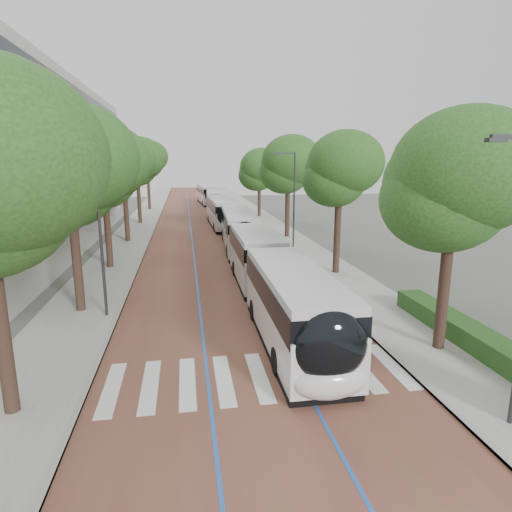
{
  "coord_description": "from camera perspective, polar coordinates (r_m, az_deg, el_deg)",
  "views": [
    {
      "loc": [
        -2.17,
        -12.57,
        7.47
      ],
      "look_at": [
        1.54,
        9.69,
        2.4
      ],
      "focal_mm": 30.0,
      "sensor_mm": 36.0,
      "label": 1
    }
  ],
  "objects": [
    {
      "name": "bus_queued_1",
      "position": [
        49.04,
        -4.56,
        5.78
      ],
      "size": [
        2.83,
        12.46,
        3.2
      ],
      "rotation": [
        0.0,
        0.0,
        0.02
      ],
      "color": "silver",
      "rests_on": "ground"
    },
    {
      "name": "sidewalk_right",
      "position": [
        53.96,
        0.95,
        4.77
      ],
      "size": [
        4.0,
        140.0,
        0.12
      ],
      "primitive_type": "cube",
      "color": "gray",
      "rests_on": "ground"
    },
    {
      "name": "kerb_left",
      "position": [
        53.2,
        -13.11,
        4.32
      ],
      "size": [
        0.2,
        140.0,
        0.14
      ],
      "primitive_type": "cube",
      "color": "gray",
      "rests_on": "ground"
    },
    {
      "name": "bus_queued_2",
      "position": [
        62.15,
        -5.38,
        7.21
      ],
      "size": [
        3.16,
        12.51,
        3.2
      ],
      "rotation": [
        0.0,
        0.0,
        -0.05
      ],
      "color": "silver",
      "rests_on": "ground"
    },
    {
      "name": "lane_line_right",
      "position": [
        53.22,
        -5.33,
        4.56
      ],
      "size": [
        0.12,
        126.0,
        0.01
      ],
      "primitive_type": "cube",
      "color": "blue",
      "rests_on": "road"
    },
    {
      "name": "lane_line_left",
      "position": [
        53.09,
        -8.79,
        4.45
      ],
      "size": [
        0.12,
        126.0,
        0.01
      ],
      "primitive_type": "cube",
      "color": "blue",
      "rests_on": "road"
    },
    {
      "name": "lead_bus",
      "position": [
        21.04,
        2.48,
        -3.47
      ],
      "size": [
        2.64,
        18.41,
        3.2
      ],
      "rotation": [
        0.0,
        0.0,
        -0.01
      ],
      "color": "black",
      "rests_on": "ground"
    },
    {
      "name": "lamp_post_left",
      "position": [
        21.2,
        -20.04,
        2.8
      ],
      "size": [
        0.14,
        0.14,
        8.0
      ],
      "primitive_type": "cylinder",
      "color": "#2F2F31",
      "rests_on": "sidewalk_left"
    },
    {
      "name": "road",
      "position": [
        53.14,
        -7.06,
        4.49
      ],
      "size": [
        11.0,
        140.0,
        0.02
      ],
      "primitive_type": "cube",
      "color": "brown",
      "rests_on": "ground"
    },
    {
      "name": "streetlight_far",
      "position": [
        35.76,
        4.84,
        8.37
      ],
      "size": [
        1.82,
        0.2,
        8.0
      ],
      "color": "#2F2F31",
      "rests_on": "sidewalk_right"
    },
    {
      "name": "sidewalk_left",
      "position": [
        53.35,
        -15.15,
        4.24
      ],
      "size": [
        4.0,
        140.0,
        0.12
      ],
      "primitive_type": "cube",
      "color": "gray",
      "rests_on": "ground"
    },
    {
      "name": "bus_queued_0",
      "position": [
        36.56,
        -2.25,
        3.45
      ],
      "size": [
        3.08,
        12.5,
        3.2
      ],
      "rotation": [
        0.0,
        0.0,
        -0.05
      ],
      "color": "silver",
      "rests_on": "ground"
    },
    {
      "name": "bus_queued_3",
      "position": [
        75.21,
        -6.46,
        8.12
      ],
      "size": [
        3.29,
        12.53,
        3.2
      ],
      "rotation": [
        0.0,
        0.0,
        0.06
      ],
      "color": "silver",
      "rests_on": "ground"
    },
    {
      "name": "kerb_right",
      "position": [
        53.65,
        -1.06,
        4.72
      ],
      "size": [
        0.2,
        140.0,
        0.14
      ],
      "primitive_type": "cube",
      "color": "gray",
      "rests_on": "ground"
    },
    {
      "name": "zebra_crossing",
      "position": [
        15.65,
        0.41,
        -15.73
      ],
      "size": [
        10.55,
        3.6,
        0.01
      ],
      "color": "silver",
      "rests_on": "ground"
    },
    {
      "name": "hedge",
      "position": [
        18.26,
        30.4,
        -11.55
      ],
      "size": [
        1.2,
        14.0,
        0.8
      ],
      "primitive_type": "cube",
      "color": "#1C4216",
      "rests_on": "sidewalk_right"
    },
    {
      "name": "trees_left",
      "position": [
        36.52,
        -18.22,
        11.26
      ],
      "size": [
        6.21,
        60.96,
        9.83
      ],
      "color": "black",
      "rests_on": "ground"
    },
    {
      "name": "trees_right",
      "position": [
        37.72,
        5.81,
        11.08
      ],
      "size": [
        5.78,
        47.62,
        9.27
      ],
      "color": "black",
      "rests_on": "ground"
    },
    {
      "name": "ground",
      "position": [
        14.78,
        0.31,
        -17.69
      ],
      "size": [
        160.0,
        160.0,
        0.0
      ],
      "primitive_type": "plane",
      "color": "#51544C",
      "rests_on": "ground"
    }
  ]
}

